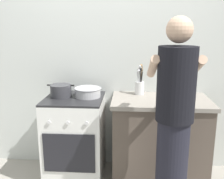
{
  "coord_description": "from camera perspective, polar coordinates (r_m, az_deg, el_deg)",
  "views": [
    {
      "loc": [
        0.22,
        -2.44,
        1.63
      ],
      "look_at": [
        0.05,
        0.12,
        1.0
      ],
      "focal_mm": 41.94,
      "sensor_mm": 36.0,
      "label": 1
    }
  ],
  "objects": [
    {
      "name": "spice_bottle",
      "position": [
        2.74,
        11.29,
        -1.03
      ],
      "size": [
        0.04,
        0.04,
        0.08
      ],
      "color": "silver",
      "rests_on": "countertop"
    },
    {
      "name": "back_wall",
      "position": [
        2.97,
        3.41,
        6.39
      ],
      "size": [
        3.2,
        0.1,
        2.5
      ],
      "color": "silver",
      "rests_on": "ground"
    },
    {
      "name": "utensil_crock",
      "position": [
        2.84,
        6.04,
        0.96
      ],
      "size": [
        0.1,
        0.1,
        0.33
      ],
      "color": "silver",
      "rests_on": "countertop"
    },
    {
      "name": "stove_range",
      "position": [
        2.9,
        -8.0,
        -10.36
      ],
      "size": [
        0.6,
        0.62,
        0.9
      ],
      "color": "white",
      "rests_on": "ground"
    },
    {
      "name": "mixing_bowl",
      "position": [
        2.75,
        -5.31,
        -0.5
      ],
      "size": [
        0.28,
        0.28,
        0.1
      ],
      "color": "#B7B7BC",
      "rests_on": "stove_range"
    },
    {
      "name": "countertop",
      "position": [
        2.86,
        10.25,
        -10.73
      ],
      "size": [
        1.0,
        0.6,
        0.9
      ],
      "color": "brown",
      "rests_on": "ground"
    },
    {
      "name": "pot",
      "position": [
        2.79,
        -11.08,
        -0.28
      ],
      "size": [
        0.29,
        0.22,
        0.13
      ],
      "color": "#38383D",
      "rests_on": "stove_range"
    },
    {
      "name": "person",
      "position": [
        2.16,
        13.32,
        -7.44
      ],
      "size": [
        0.41,
        0.5,
        1.7
      ],
      "color": "black",
      "rests_on": "ground"
    }
  ]
}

